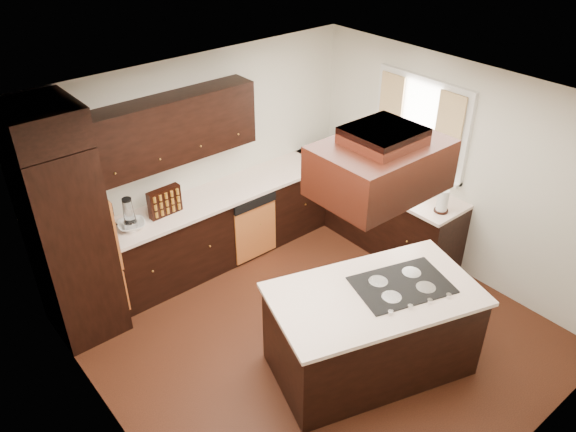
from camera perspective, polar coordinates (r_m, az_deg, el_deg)
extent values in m
cube|color=#552816|center=(6.07, 2.96, -12.00)|extent=(4.20, 4.20, 0.02)
cube|color=silver|center=(4.68, 3.82, 10.75)|extent=(4.20, 4.20, 0.02)
cube|color=beige|center=(6.75, -8.93, 5.67)|extent=(4.20, 0.02, 2.50)
cube|color=beige|center=(4.35, 23.09, -14.04)|extent=(4.20, 0.02, 2.50)
cube|color=beige|center=(4.42, -17.73, -11.90)|extent=(0.02, 4.20, 2.50)
cube|color=beige|center=(6.71, 16.77, 4.47)|extent=(0.02, 4.20, 2.50)
cube|color=black|center=(5.92, -21.30, -2.54)|extent=(0.65, 0.75, 2.12)
cube|color=orange|center=(5.97, -18.35, -0.88)|extent=(0.05, 0.62, 0.78)
cube|color=black|center=(6.93, -6.77, -1.11)|extent=(2.93, 0.60, 0.88)
cube|color=black|center=(7.34, 8.74, 0.77)|extent=(0.60, 2.40, 0.88)
cube|color=#FADECB|center=(6.68, -6.95, 2.14)|extent=(2.93, 0.63, 0.04)
cube|color=#FADECB|center=(7.10, 8.96, 3.90)|extent=(0.63, 2.40, 0.04)
cube|color=black|center=(6.19, -11.87, 8.57)|extent=(2.00, 0.34, 0.72)
cube|color=orange|center=(6.88, -3.36, -1.60)|extent=(0.60, 0.05, 0.72)
cube|color=white|center=(6.79, 13.33, 9.08)|extent=(0.06, 1.32, 1.12)
cube|color=white|center=(6.81, 13.48, 9.14)|extent=(0.00, 1.20, 1.00)
cube|color=#F7EABA|center=(6.51, 15.94, 8.15)|extent=(0.02, 0.34, 0.90)
cube|color=#F7EABA|center=(6.97, 10.36, 10.46)|extent=(0.02, 0.34, 0.90)
cube|color=silver|center=(6.91, 11.19, 3.03)|extent=(0.52, 0.84, 0.01)
cube|color=black|center=(5.51, 8.44, -11.54)|extent=(2.05, 1.51, 0.88)
cube|color=#FADECB|center=(5.20, 8.84, -7.87)|extent=(2.14, 1.60, 0.04)
cube|color=black|center=(5.31, 11.48, -6.87)|extent=(1.00, 0.82, 0.01)
cube|color=black|center=(4.55, 9.34, 4.87)|extent=(1.05, 0.72, 0.42)
cube|color=black|center=(4.43, 9.65, 8.04)|extent=(0.55, 0.50, 0.13)
cylinder|color=silver|center=(6.16, -15.65, -0.96)|extent=(0.15, 0.15, 0.10)
cone|color=silver|center=(6.07, -15.90, 0.46)|extent=(0.13, 0.13, 0.26)
cube|color=black|center=(6.29, -12.43, 1.43)|extent=(0.38, 0.11, 0.32)
imported|color=white|center=(6.20, -15.62, -0.91)|extent=(0.37, 0.37, 0.07)
imported|color=white|center=(7.23, 7.30, 5.50)|extent=(0.08, 0.09, 0.16)
cylinder|color=white|center=(6.43, 15.42, 1.47)|extent=(0.16, 0.16, 0.27)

